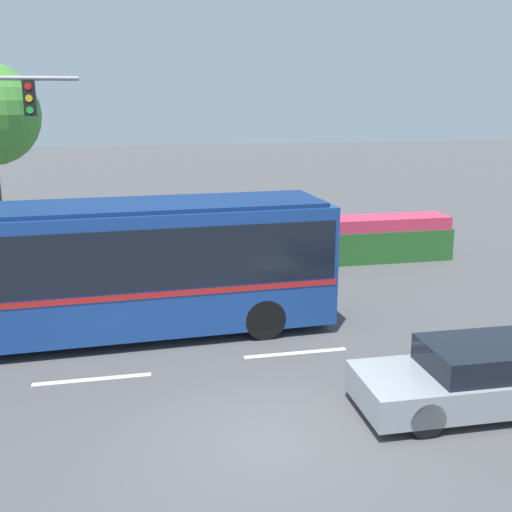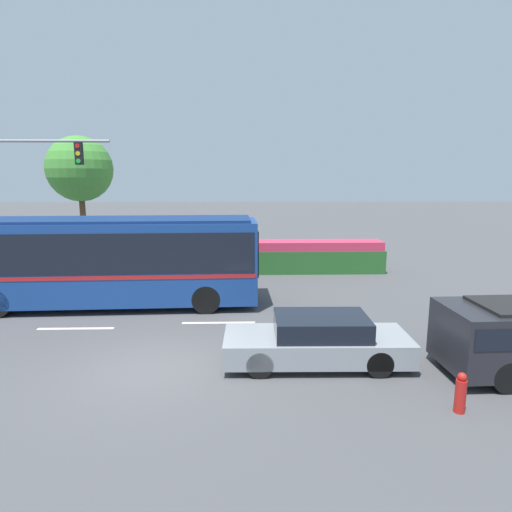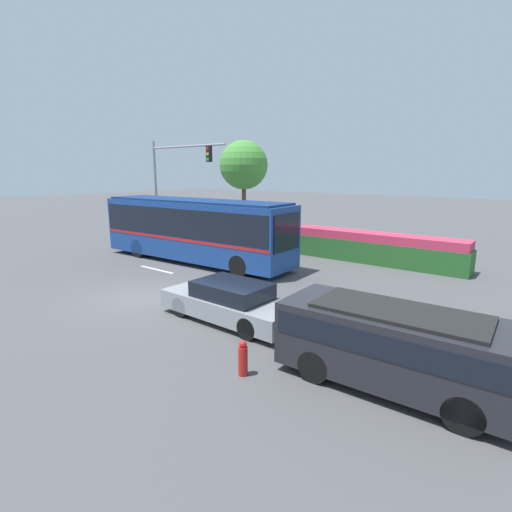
% 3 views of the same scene
% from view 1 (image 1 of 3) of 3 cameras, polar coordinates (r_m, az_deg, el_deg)
% --- Properties ---
extents(ground_plane, '(140.00, 140.00, 0.00)m').
position_cam_1_polar(ground_plane, '(10.98, 0.76, -16.53)').
color(ground_plane, '#4C4C4F').
extents(city_bus, '(11.39, 2.91, 3.26)m').
position_cam_1_polar(city_bus, '(15.03, -14.50, -0.67)').
color(city_bus, navy).
rests_on(city_bus, ground).
extents(sedan_foreground, '(4.71, 1.83, 1.27)m').
position_cam_1_polar(sedan_foreground, '(12.39, 20.24, -10.51)').
color(sedan_foreground, gray).
rests_on(sedan_foreground, ground).
extents(flowering_hedge, '(9.07, 1.35, 1.57)m').
position_cam_1_polar(flowering_hedge, '(21.77, 6.60, 1.38)').
color(flowering_hedge, '#286028').
rests_on(flowering_hedge, ground).
extents(lane_stripe_near, '(2.40, 0.16, 0.01)m').
position_cam_1_polar(lane_stripe_near, '(14.22, 3.69, -8.98)').
color(lane_stripe_near, silver).
rests_on(lane_stripe_near, ground).
extents(lane_stripe_mid, '(2.40, 0.16, 0.01)m').
position_cam_1_polar(lane_stripe_mid, '(13.39, -14.95, -11.01)').
color(lane_stripe_mid, silver).
rests_on(lane_stripe_mid, ground).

